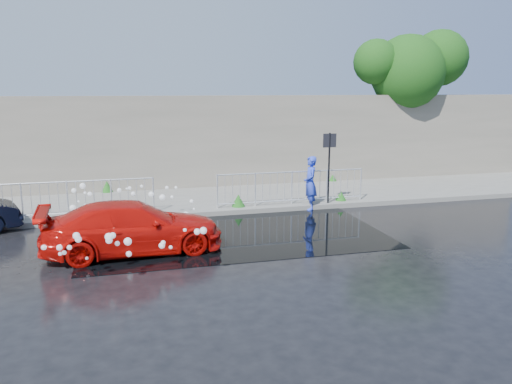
# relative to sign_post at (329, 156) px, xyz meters

# --- Properties ---
(ground) EXTENTS (90.00, 90.00, 0.00)m
(ground) POSITION_rel_sign_post_xyz_m (-4.20, -3.10, -1.72)
(ground) COLOR black
(ground) RESTS_ON ground
(pavement) EXTENTS (30.00, 4.00, 0.15)m
(pavement) POSITION_rel_sign_post_xyz_m (-4.20, 1.90, -1.65)
(pavement) COLOR #5C5C58
(pavement) RESTS_ON ground
(curb) EXTENTS (30.00, 0.25, 0.16)m
(curb) POSITION_rel_sign_post_xyz_m (-4.20, -0.10, -1.64)
(curb) COLOR #5C5C58
(curb) RESTS_ON ground
(retaining_wall) EXTENTS (30.00, 0.60, 3.50)m
(retaining_wall) POSITION_rel_sign_post_xyz_m (-4.20, 4.10, 0.18)
(retaining_wall) COLOR #676357
(retaining_wall) RESTS_ON pavement
(puddle) EXTENTS (8.00, 5.00, 0.01)m
(puddle) POSITION_rel_sign_post_xyz_m (-3.70, -2.10, -1.72)
(puddle) COLOR black
(puddle) RESTS_ON ground
(sign_post) EXTENTS (0.45, 0.06, 2.50)m
(sign_post) POSITION_rel_sign_post_xyz_m (0.00, 0.00, 0.00)
(sign_post) COLOR black
(sign_post) RESTS_ON ground
(tree) EXTENTS (5.14, 3.15, 6.40)m
(tree) POSITION_rel_sign_post_xyz_m (5.51, 4.31, 3.06)
(tree) COLOR #332114
(tree) RESTS_ON ground
(railing_left) EXTENTS (5.05, 0.05, 1.10)m
(railing_left) POSITION_rel_sign_post_xyz_m (-8.20, 0.25, -0.99)
(railing_left) COLOR silver
(railing_left) RESTS_ON pavement
(railing_right) EXTENTS (5.05, 0.05, 1.10)m
(railing_right) POSITION_rel_sign_post_xyz_m (-1.20, 0.25, -0.99)
(railing_right) COLOR silver
(railing_right) RESTS_ON pavement
(weeds) EXTENTS (12.17, 3.93, 0.41)m
(weeds) POSITION_rel_sign_post_xyz_m (-4.50, 1.43, -1.40)
(weeds) COLOR #134816
(weeds) RESTS_ON pavement
(water_spray) EXTENTS (3.57, 5.67, 1.15)m
(water_spray) POSITION_rel_sign_post_xyz_m (-6.61, -2.43, -1.00)
(water_spray) COLOR white
(water_spray) RESTS_ON ground
(red_car) EXTENTS (4.39, 2.00, 1.24)m
(red_car) POSITION_rel_sign_post_xyz_m (-6.38, -3.13, -1.10)
(red_car) COLOR #B60C07
(red_car) RESTS_ON ground
(person) EXTENTS (0.51, 0.70, 1.76)m
(person) POSITION_rel_sign_post_xyz_m (-0.68, -0.10, -0.84)
(person) COLOR blue
(person) RESTS_ON ground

